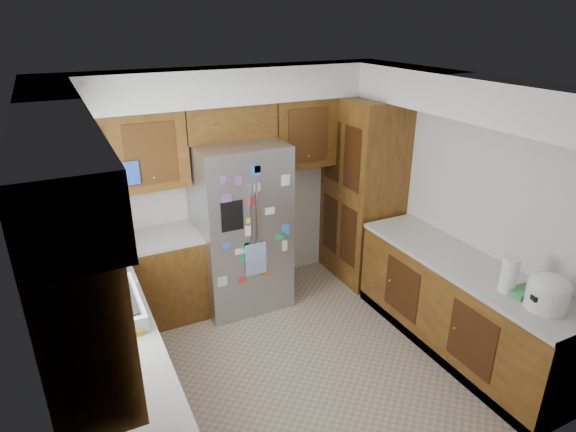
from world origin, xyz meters
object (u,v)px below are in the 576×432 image
object	(u,v)px
fridge	(241,226)
rice_cooker	(549,291)
paper_towel	(509,275)
pantry	(363,191)

from	to	relation	value
fridge	rice_cooker	bearing A→B (deg)	-58.84
paper_towel	fridge	bearing A→B (deg)	123.30
rice_cooker	paper_towel	distance (m)	0.31
rice_cooker	fridge	bearing A→B (deg)	121.16
fridge	paper_towel	bearing A→B (deg)	-56.70
pantry	fridge	xyz separation A→B (m)	(-1.50, 0.05, -0.17)
rice_cooker	paper_towel	size ratio (longest dim) A/B	1.07
pantry	paper_towel	bearing A→B (deg)	-91.80
fridge	rice_cooker	size ratio (longest dim) A/B	5.69
pantry	paper_towel	distance (m)	2.13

